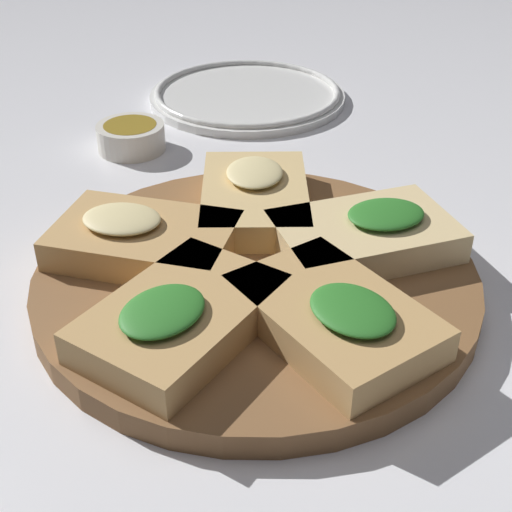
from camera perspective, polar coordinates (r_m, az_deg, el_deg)
The scene contains 9 objects.
ground_plane at distance 0.58m, azimuth 0.00°, elevation -2.73°, with size 3.00×3.00×0.00m, color white.
serving_board at distance 0.57m, azimuth 0.00°, elevation -1.92°, with size 0.35×0.35×0.02m, color brown.
focaccia_slice_0 at distance 0.64m, azimuth -0.10°, elevation 4.78°, with size 0.15×0.17×0.03m.
focaccia_slice_1 at distance 0.59m, azimuth -9.07°, elevation 1.40°, with size 0.17×0.17×0.03m.
focaccia_slice_2 at distance 0.50m, azimuth -6.15°, elevation -4.88°, with size 0.17×0.15×0.03m.
focaccia_slice_3 at distance 0.50m, azimuth 6.34°, elevation -4.80°, with size 0.11×0.16×0.03m.
focaccia_slice_4 at distance 0.59m, azimuth 8.80°, elevation 1.74°, with size 0.16×0.11×0.03m.
plate_right at distance 0.96m, azimuth -0.70°, elevation 12.80°, with size 0.25×0.25×0.02m.
dipping_bowl at distance 0.82m, azimuth -9.80°, elevation 9.46°, with size 0.08×0.08×0.03m.
Camera 1 is at (-0.22, -0.42, 0.34)m, focal length 50.00 mm.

